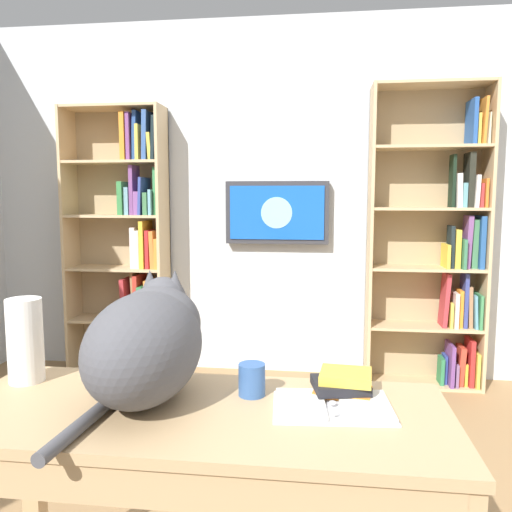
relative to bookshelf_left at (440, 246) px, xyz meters
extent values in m
cube|color=silver|center=(1.25, -0.17, 0.33)|extent=(4.52, 0.06, 2.70)
cube|color=tan|center=(-0.30, 0.02, 0.06)|extent=(0.02, 0.28, 2.15)
cube|color=tan|center=(0.50, 0.02, 0.06)|extent=(0.02, 0.28, 2.15)
cube|color=tan|center=(0.10, -0.11, 0.06)|extent=(0.82, 0.01, 2.15)
cube|color=tan|center=(0.10, 0.02, -1.01)|extent=(0.77, 0.27, 0.02)
cube|color=tan|center=(0.10, 0.02, -0.58)|extent=(0.77, 0.27, 0.02)
cube|color=tan|center=(0.10, 0.02, -0.16)|extent=(0.77, 0.27, 0.02)
cube|color=tan|center=(0.10, 0.02, 0.27)|extent=(0.77, 0.27, 0.02)
cube|color=tan|center=(0.10, 0.02, 0.70)|extent=(0.77, 0.27, 0.02)
cube|color=tan|center=(0.10, 0.02, 1.12)|extent=(0.77, 0.27, 0.02)
cube|color=gold|center=(-0.27, 0.03, -0.87)|extent=(0.02, 0.23, 0.25)
cube|color=#B42828|center=(-0.23, 0.03, -0.83)|extent=(0.03, 0.19, 0.34)
cube|color=gold|center=(-0.20, 0.03, -0.92)|extent=(0.02, 0.13, 0.16)
cube|color=#C33E2C|center=(-0.17, 0.03, -0.86)|extent=(0.05, 0.16, 0.28)
cube|color=slate|center=(-0.13, 0.03, -0.91)|extent=(0.02, 0.22, 0.17)
cube|color=#6D4084|center=(-0.09, 0.03, -0.85)|extent=(0.03, 0.23, 0.30)
cube|color=#2F4292|center=(-0.06, 0.01, -0.89)|extent=(0.02, 0.12, 0.21)
cube|color=#2E7B4A|center=(-0.04, 0.04, -0.90)|extent=(0.03, 0.13, 0.19)
cube|color=#3D8652|center=(-0.27, 0.03, -0.45)|extent=(0.02, 0.23, 0.24)
cube|color=#5B97AD|center=(-0.24, 0.03, -0.45)|extent=(0.03, 0.19, 0.24)
cube|color=#9A714E|center=(-0.21, 0.02, -0.42)|extent=(0.04, 0.17, 0.30)
cube|color=#374187|center=(-0.18, 0.03, -0.38)|extent=(0.03, 0.16, 0.39)
cube|color=orange|center=(-0.14, 0.03, -0.44)|extent=(0.03, 0.13, 0.27)
cube|color=beige|center=(-0.11, 0.02, -0.45)|extent=(0.03, 0.21, 0.25)
cube|color=#D6C649|center=(-0.08, 0.03, -0.48)|extent=(0.02, 0.17, 0.18)
cube|color=#AD333A|center=(-0.04, 0.03, -0.38)|extent=(0.05, 0.17, 0.39)
cube|color=#255394|center=(-0.26, 0.01, 0.04)|extent=(0.03, 0.22, 0.37)
cube|color=#427C4F|center=(-0.22, 0.02, 0.03)|extent=(0.04, 0.12, 0.34)
cube|color=#73477F|center=(-0.17, 0.03, 0.04)|extent=(0.05, 0.15, 0.37)
cube|color=#35714E|center=(-0.14, 0.04, -0.04)|extent=(0.02, 0.22, 0.21)
cube|color=gold|center=(-0.10, 0.03, -0.01)|extent=(0.04, 0.15, 0.27)
cube|color=black|center=(-0.07, 0.03, 0.00)|extent=(0.03, 0.14, 0.30)
cube|color=gold|center=(-0.04, 0.03, -0.06)|extent=(0.02, 0.20, 0.17)
cube|color=orange|center=(-0.27, 0.04, 0.38)|extent=(0.02, 0.17, 0.20)
cube|color=#B03435|center=(-0.24, 0.03, 0.36)|extent=(0.03, 0.15, 0.17)
cube|color=silver|center=(-0.21, 0.03, 0.39)|extent=(0.03, 0.22, 0.22)
cube|color=black|center=(-0.17, 0.03, 0.47)|extent=(0.04, 0.17, 0.38)
cube|color=#5C969F|center=(-0.13, 0.02, 0.36)|extent=(0.03, 0.19, 0.17)
cube|color=beige|center=(-0.09, 0.03, 0.40)|extent=(0.04, 0.17, 0.24)
cube|color=black|center=(-0.06, 0.03, 0.46)|extent=(0.02, 0.13, 0.36)
cube|color=beige|center=(-0.26, 0.04, 0.81)|extent=(0.03, 0.13, 0.21)
cube|color=orange|center=(-0.23, 0.04, 0.86)|extent=(0.03, 0.22, 0.31)
cube|color=gold|center=(-0.20, 0.03, 0.81)|extent=(0.02, 0.20, 0.21)
cube|color=#27529C|center=(-0.17, 0.03, 0.86)|extent=(0.03, 0.23, 0.31)
cube|color=tan|center=(2.03, 0.02, 0.01)|extent=(0.02, 0.28, 2.05)
cube|color=tan|center=(2.78, 0.02, 0.01)|extent=(0.02, 0.28, 2.05)
cube|color=tan|center=(2.41, -0.11, 0.01)|extent=(0.77, 0.01, 2.05)
cube|color=tan|center=(2.41, 0.02, -1.01)|extent=(0.73, 0.27, 0.02)
cube|color=tan|center=(2.41, 0.02, -0.60)|extent=(0.73, 0.27, 0.02)
cube|color=tan|center=(2.41, 0.02, -0.20)|extent=(0.73, 0.27, 0.02)
cube|color=tan|center=(2.41, 0.02, 0.21)|extent=(0.73, 0.27, 0.02)
cube|color=tan|center=(2.41, 0.02, 0.61)|extent=(0.73, 0.27, 0.02)
cube|color=tan|center=(2.41, 0.02, 1.02)|extent=(0.73, 0.27, 0.02)
cube|color=olive|center=(2.07, 0.03, -0.88)|extent=(0.04, 0.20, 0.23)
cube|color=#3C723E|center=(2.12, 0.04, -0.89)|extent=(0.03, 0.21, 0.21)
cube|color=#AD3327|center=(2.16, 0.03, -0.83)|extent=(0.04, 0.21, 0.34)
cube|color=silver|center=(2.19, 0.02, -0.87)|extent=(0.03, 0.21, 0.25)
cube|color=orange|center=(2.22, 0.02, -0.89)|extent=(0.04, 0.17, 0.23)
cube|color=olive|center=(2.27, 0.04, -0.89)|extent=(0.04, 0.21, 0.21)
cube|color=#2C4B87|center=(2.30, 0.04, -0.90)|extent=(0.02, 0.23, 0.19)
cube|color=#834D7F|center=(2.07, 0.02, -0.43)|extent=(0.04, 0.20, 0.33)
cube|color=orange|center=(2.11, 0.04, -0.50)|extent=(0.02, 0.22, 0.18)
cube|color=orange|center=(2.14, 0.03, -0.43)|extent=(0.04, 0.23, 0.32)
cube|color=#2E7C42|center=(2.20, 0.04, -0.46)|extent=(0.04, 0.24, 0.27)
cube|color=#B53125|center=(2.24, 0.02, -0.42)|extent=(0.03, 0.23, 0.35)
cube|color=#99764B|center=(2.27, 0.03, -0.41)|extent=(0.04, 0.15, 0.37)
cube|color=silver|center=(2.30, 0.04, -0.51)|extent=(0.03, 0.13, 0.17)
cube|color=#AC2E33|center=(2.33, 0.03, -0.43)|extent=(0.05, 0.22, 0.32)
cube|color=orange|center=(2.07, 0.02, -0.07)|extent=(0.03, 0.22, 0.23)
cube|color=orange|center=(2.10, 0.02, -0.04)|extent=(0.04, 0.20, 0.29)
cube|color=red|center=(2.14, 0.02, -0.04)|extent=(0.03, 0.19, 0.29)
cube|color=gold|center=(2.18, 0.01, -0.01)|extent=(0.03, 0.24, 0.36)
cube|color=beige|center=(2.22, 0.01, -0.04)|extent=(0.03, 0.21, 0.29)
cube|color=silver|center=(2.26, 0.02, -0.03)|extent=(0.04, 0.15, 0.31)
cube|color=#37824C|center=(2.07, 0.03, 0.39)|extent=(0.03, 0.13, 0.35)
cube|color=#659FB1|center=(2.10, 0.02, 0.31)|extent=(0.02, 0.23, 0.19)
cube|color=#3E7549|center=(2.14, 0.03, 0.30)|extent=(0.03, 0.21, 0.17)
cube|color=#334490|center=(2.18, 0.03, 0.36)|extent=(0.03, 0.22, 0.28)
cube|color=#834D8E|center=(2.22, 0.01, 0.31)|extent=(0.04, 0.20, 0.17)
cube|color=#75427E|center=(2.25, 0.03, 0.40)|extent=(0.03, 0.17, 0.37)
cube|color=#689AA9|center=(2.29, 0.04, 0.32)|extent=(0.03, 0.18, 0.21)
cube|color=#357F41|center=(2.33, 0.04, 0.34)|extent=(0.04, 0.21, 0.25)
cube|color=black|center=(2.07, 0.02, 0.78)|extent=(0.04, 0.23, 0.32)
cube|color=gold|center=(2.10, 0.03, 0.72)|extent=(0.04, 0.22, 0.20)
cube|color=#355897|center=(2.13, 0.02, 0.80)|extent=(0.05, 0.24, 0.36)
cube|color=orange|center=(2.17, 0.02, 0.73)|extent=(0.03, 0.12, 0.21)
cube|color=#E1C246|center=(2.19, 0.03, 0.75)|extent=(0.03, 0.19, 0.26)
cube|color=#284A8B|center=(2.23, 0.01, 0.81)|extent=(0.05, 0.14, 0.37)
cube|color=#794280|center=(2.27, 0.02, 0.80)|extent=(0.03, 0.17, 0.35)
cube|color=orange|center=(2.31, 0.02, 0.80)|extent=(0.04, 0.17, 0.35)
cube|color=#333338|center=(1.18, -0.09, 0.23)|extent=(0.78, 0.06, 0.47)
cube|color=blue|center=(1.18, -0.05, 0.23)|extent=(0.71, 0.01, 0.40)
cylinder|color=#8CCCEA|center=(1.18, -0.05, 0.23)|extent=(0.23, 0.00, 0.23)
cube|color=tan|center=(1.18, 2.42, -0.25)|extent=(1.40, 0.56, 0.03)
cube|color=tan|center=(1.18, 2.69, -0.32)|extent=(1.30, 0.02, 0.10)
cube|color=tan|center=(0.52, 2.18, -0.64)|extent=(0.06, 0.06, 0.75)
cube|color=tan|center=(1.84, 2.18, -0.64)|extent=(0.06, 0.06, 0.75)
ellipsoid|color=#4C4C51|center=(1.34, 2.39, -0.08)|extent=(0.32, 0.50, 0.32)
ellipsoid|color=#4C4C51|center=(1.34, 2.28, -0.04)|extent=(0.27, 0.28, 0.24)
sphere|color=#4C4C51|center=(1.34, 2.21, 0.02)|extent=(0.15, 0.15, 0.15)
cone|color=#4C4C51|center=(1.30, 2.21, 0.08)|extent=(0.07, 0.07, 0.08)
cone|color=#4C4C51|center=(1.38, 2.21, 0.08)|extent=(0.07, 0.07, 0.08)
cone|color=beige|center=(1.30, 2.22, 0.07)|extent=(0.04, 0.04, 0.06)
cone|color=beige|center=(1.38, 2.22, 0.07)|extent=(0.04, 0.04, 0.06)
cylinder|color=#4C4C51|center=(1.44, 2.60, -0.22)|extent=(0.06, 0.35, 0.04)
cube|color=white|center=(0.72, 2.37, -0.24)|extent=(0.17, 0.23, 0.01)
cube|color=white|center=(0.90, 2.39, -0.24)|extent=(0.17, 0.23, 0.01)
cube|color=white|center=(0.81, 2.38, -0.24)|extent=(0.05, 0.22, 0.01)
cube|color=white|center=(0.72, 2.37, -0.23)|extent=(0.15, 0.22, 0.01)
cube|color=white|center=(0.90, 2.39, -0.23)|extent=(0.15, 0.22, 0.01)
cylinder|color=silver|center=(0.80, 2.44, -0.22)|extent=(0.02, 0.02, 0.01)
cylinder|color=silver|center=(0.81, 2.38, -0.22)|extent=(0.02, 0.02, 0.01)
cylinder|color=silver|center=(0.81, 2.31, -0.22)|extent=(0.02, 0.02, 0.01)
cylinder|color=white|center=(1.78, 2.29, -0.10)|extent=(0.11, 0.11, 0.27)
cylinder|color=#335999|center=(1.04, 2.31, -0.19)|extent=(0.08, 0.08, 0.10)
cube|color=orange|center=(0.77, 2.28, -0.23)|extent=(0.18, 0.14, 0.02)
cube|color=black|center=(0.78, 2.28, -0.20)|extent=(0.18, 0.16, 0.03)
cube|color=gold|center=(0.77, 2.28, -0.18)|extent=(0.16, 0.14, 0.03)
camera|label=1|loc=(0.84, 3.75, 0.35)|focal=35.63mm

